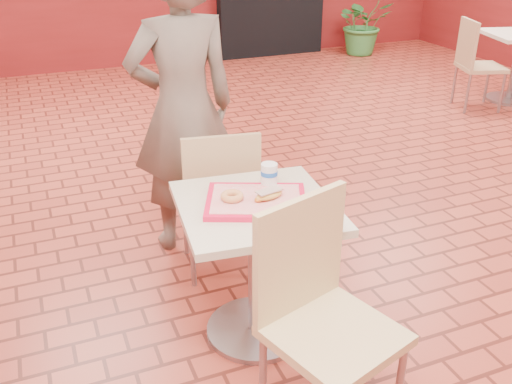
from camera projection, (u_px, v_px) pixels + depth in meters
name	position (u px, v px, depth m)	size (l,w,h in m)	color
wainscot_band	(393.00, 145.00, 3.89)	(8.00, 10.00, 1.00)	maroon
main_table	(256.00, 249.00, 2.70)	(0.69, 0.69, 0.73)	beige
chair_main_front	(320.00, 308.00, 2.21)	(0.57, 0.57, 0.98)	tan
chair_main_back	(220.00, 196.00, 3.18)	(0.48, 0.48, 0.90)	tan
customer	(183.00, 109.00, 3.33)	(0.65, 0.43, 1.78)	#5E5349
serving_tray	(256.00, 201.00, 2.59)	(0.45, 0.35, 0.03)	red
ring_donut	(232.00, 196.00, 2.56)	(0.11, 0.11, 0.03)	#CB814A
long_john_donut	(268.00, 195.00, 2.57)	(0.15, 0.10, 0.04)	gold
paper_cup	(269.00, 173.00, 2.70)	(0.08, 0.08, 0.10)	silver
chair_second_left	(475.00, 60.00, 6.01)	(0.55, 0.55, 0.94)	tan
potted_plant	(364.00, 23.00, 8.40)	(0.82, 0.71, 0.91)	#2E7533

